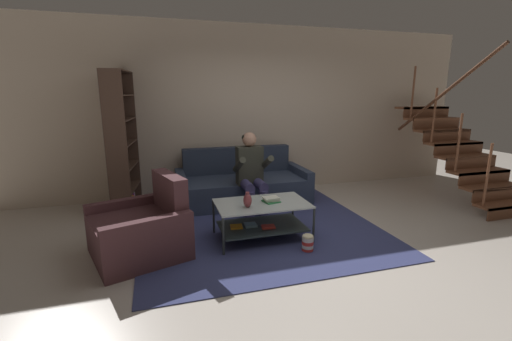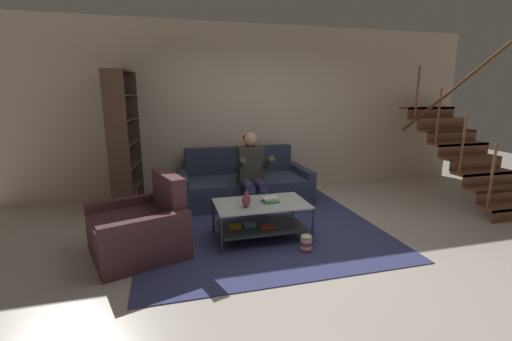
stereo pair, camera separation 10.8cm
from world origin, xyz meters
TOP-DOWN VIEW (x-y plane):
  - ground at (0.00, 0.00)m, footprint 16.80×16.80m
  - back_partition at (0.00, 2.46)m, footprint 8.40×0.12m
  - staircase_run at (3.20, 0.98)m, footprint 1.02×2.17m
  - couch at (-0.34, 1.82)m, footprint 2.10×0.99m
  - person_seated_center at (-0.34, 1.24)m, footprint 0.50×0.58m
  - coffee_table at (-0.48, 0.29)m, footprint 1.11×0.67m
  - area_rug at (-0.40, 0.93)m, footprint 3.07×3.47m
  - vase at (-0.68, 0.18)m, footprint 0.10×0.10m
  - book_stack at (-0.35, 0.30)m, footprint 0.21×0.21m
  - bookshelf at (-2.18, 1.87)m, footprint 0.39×0.91m
  - armchair at (-1.87, 0.25)m, footprint 1.16×1.16m
  - popcorn_tub at (-0.07, -0.19)m, footprint 0.13×0.13m

SIDE VIEW (x-z plane):
  - ground at x=0.00m, z-range 0.00..0.00m
  - area_rug at x=-0.40m, z-range 0.00..0.01m
  - popcorn_tub at x=-0.07m, z-range 0.00..0.20m
  - couch at x=-0.34m, z-range -0.15..0.70m
  - armchair at x=-1.87m, z-range -0.15..0.72m
  - coffee_table at x=-0.48m, z-range 0.08..0.54m
  - book_stack at x=-0.35m, z-range 0.46..0.52m
  - vase at x=-0.68m, z-range 0.46..0.64m
  - person_seated_center at x=-0.34m, z-range 0.05..1.25m
  - staircase_run at x=3.20m, z-range -0.35..2.08m
  - bookshelf at x=-2.18m, z-range -0.15..1.92m
  - back_partition at x=0.00m, z-range 0.00..2.90m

